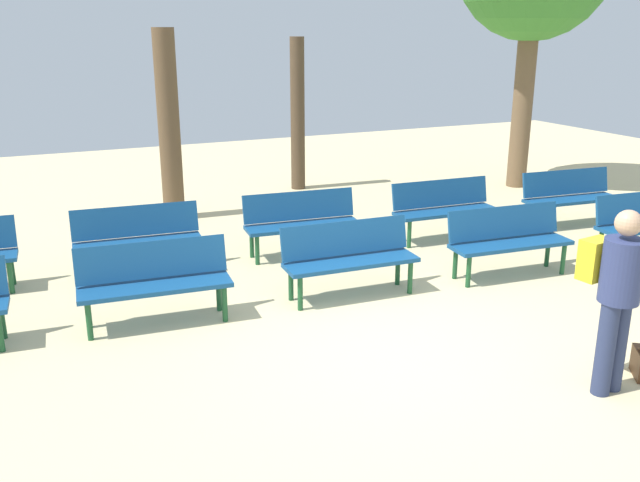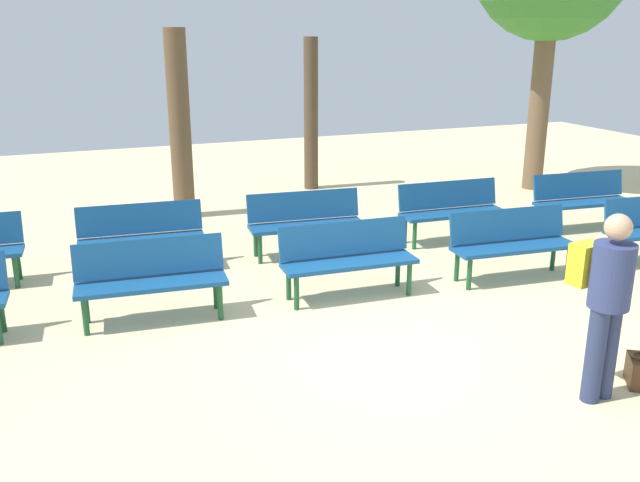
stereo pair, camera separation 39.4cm
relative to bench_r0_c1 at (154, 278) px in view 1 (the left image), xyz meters
The scene contains 11 objects.
ground_plane 2.78m from the bench_r0_c1, 39.63° to the right, with size 26.33×26.33×0.00m, color beige.
bench_r0_c1 is the anchor object (origin of this frame).
bench_r0_c2 2.26m from the bench_r0_c1, ahead, with size 1.62×0.57×0.87m.
bench_r0_c3 4.43m from the bench_r0_c1, ahead, with size 1.64×0.62×0.87m.
bench_r1_c1 1.64m from the bench_r0_c1, 85.76° to the left, with size 1.64×0.62×0.87m.
bench_r1_c2 2.78m from the bench_r0_c1, 32.36° to the left, with size 1.64×0.64×0.87m.
bench_r1_c3 4.77m from the bench_r0_c1, 15.83° to the left, with size 1.63×0.57×0.87m.
bench_r1_c4 6.93m from the bench_r0_c1, ahead, with size 1.64×0.63×0.87m.
tree_1 6.65m from the bench_r0_c1, 53.67° to the left, with size 0.27×0.27×2.89m.
tree_2 4.41m from the bench_r0_c1, 74.37° to the left, with size 0.35×0.35×3.06m.
visitor_with_backpack 4.54m from the bench_r0_c1, 43.39° to the right, with size 0.38×0.56×1.65m.
Camera 1 is at (-3.35, -5.25, 3.08)m, focal length 38.57 mm.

